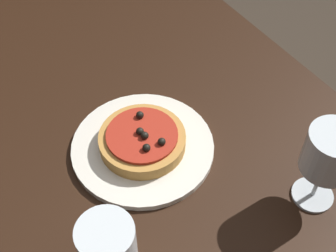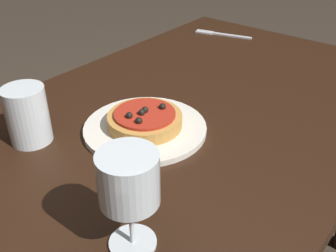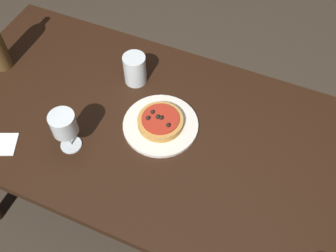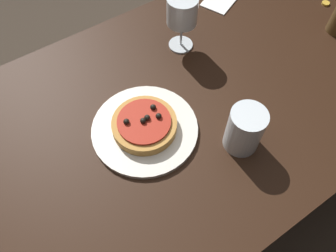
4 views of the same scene
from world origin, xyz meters
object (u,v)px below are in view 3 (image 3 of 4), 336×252
dinner_plate (161,125)px  wine_glass (64,125)px  pizza (160,121)px  dining_table (154,142)px  water_cup (135,69)px

dinner_plate → wine_glass: size_ratio=1.62×
dinner_plate → wine_glass: (0.24, 0.19, 0.11)m
pizza → wine_glass: size_ratio=0.98×
dining_table → dinner_plate: (-0.02, -0.02, 0.09)m
pizza → wine_glass: (0.24, 0.19, 0.09)m
dinner_plate → pizza: bearing=22.6°
water_cup → pizza: bearing=137.5°
pizza → wine_glass: bearing=38.2°
dining_table → pizza: (-0.02, -0.02, 0.11)m
dining_table → water_cup: bearing=-48.8°
pizza → wine_glass: 0.31m
water_cup → dinner_plate: bearing=137.6°
dinner_plate → wine_glass: wine_glass is taller
pizza → water_cup: size_ratio=1.33×
dining_table → wine_glass: bearing=37.7°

